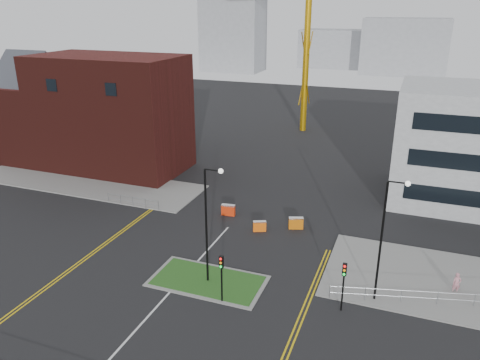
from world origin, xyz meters
name	(u,v)px	position (x,y,z in m)	size (l,w,h in m)	color
ground	(125,342)	(0.00, 0.00, 0.00)	(200.00, 200.00, 0.00)	black
pavement_left	(86,182)	(-20.00, 22.00, 0.06)	(28.00, 8.00, 0.12)	slate
island_kerb	(208,281)	(2.00, 8.00, 0.04)	(8.60, 4.60, 0.08)	slate
grass_island	(208,281)	(2.00, 8.00, 0.06)	(8.00, 4.00, 0.12)	#22501A
brick_building	(91,113)	(-22.97, 28.00, 6.85)	(24.20, 10.07, 14.24)	#3F140F
streetlamp_island	(209,217)	(2.22, 8.00, 5.41)	(1.46, 0.36, 9.18)	black
streetlamp_right_near	(386,232)	(14.22, 10.00, 5.41)	(1.46, 0.36, 9.18)	black
traffic_light_island	(221,270)	(4.00, 5.98, 2.57)	(0.28, 0.33, 3.65)	black
traffic_light_right	(344,278)	(12.00, 7.98, 2.57)	(0.28, 0.33, 3.65)	black
railing_left	(133,200)	(-11.00, 18.00, 0.74)	(6.05, 0.05, 1.10)	gray
railing_right	(475,298)	(20.50, 11.50, 0.78)	(19.05, 5.05, 1.10)	gray
centre_line	(142,323)	(0.00, 2.00, 0.01)	(0.15, 30.00, 0.01)	silver
yellow_left_a	(102,245)	(-9.00, 10.00, 0.01)	(0.12, 24.00, 0.01)	gold
yellow_left_b	(105,245)	(-8.70, 10.00, 0.01)	(0.12, 24.00, 0.01)	gold
yellow_right_a	(298,319)	(9.50, 6.00, 0.01)	(0.12, 20.00, 0.01)	gold
yellow_right_b	(303,320)	(9.80, 6.00, 0.01)	(0.12, 20.00, 0.01)	gold
skyline_a	(233,34)	(-40.00, 120.00, 11.00)	(18.00, 12.00, 22.00)	gray
skyline_b	(404,47)	(10.00, 130.00, 8.00)	(24.00, 12.00, 16.00)	gray
skyline_d	(347,49)	(-8.00, 140.00, 6.00)	(30.00, 12.00, 12.00)	gray
pedestrian	(457,283)	(19.41, 12.95, 0.82)	(0.59, 0.39, 1.63)	#CB838E
barrier_left	(228,210)	(-1.00, 19.54, 0.61)	(1.38, 0.61, 1.12)	red
barrier_mid	(260,226)	(3.00, 17.33, 0.54)	(1.24, 0.84, 1.00)	#FE640E
barrier_right	(296,223)	(6.00, 19.02, 0.61)	(1.40, 0.87, 1.12)	orange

